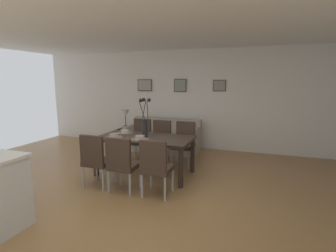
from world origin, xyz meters
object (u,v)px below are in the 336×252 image
Objects in this scene: dining_chair_far_left at (122,162)px; sofa at (163,139)px; dining_chair_mid_right at (184,141)px; dining_chair_far_right at (160,139)px; dining_table at (145,141)px; framed_picture_right at (219,86)px; framed_picture_center at (180,85)px; bowl_far_left at (140,137)px; dining_chair_mid_left at (156,165)px; table_lamp at (125,115)px; centerpiece_vase at (145,122)px; dining_chair_near_left at (96,158)px; side_table at (126,138)px; dining_chair_near_right at (140,137)px; bowl_near_right at (125,131)px; framed_picture_left at (145,85)px; bowl_near_left at (114,135)px.

sofa is (-0.30, 2.69, -0.23)m from dining_chair_far_left.
dining_chair_far_right is at bearing -179.10° from dining_chair_mid_right.
framed_picture_right reaches higher than dining_table.
framed_picture_right is (1.04, 0.00, 0.00)m from framed_picture_center.
bowl_far_left is at bearing -116.54° from dining_chair_mid_right.
dining_chair_mid_left reaches higher than bowl_far_left.
dining_chair_mid_right is 1.80× the size of table_lamp.
framed_picture_right reaches higher than centerpiece_vase.
dining_chair_near_left and dining_chair_far_left have the same top height.
framed_picture_center reaches higher than side_table.
side_table is (-1.05, -0.08, -0.02)m from sofa.
dining_chair_mid_left reaches higher than side_table.
framed_picture_center is (0.52, 1.41, 1.16)m from dining_chair_near_right.
bowl_near_right is at bearing -61.72° from table_lamp.
framed_picture_right reaches higher than dining_chair_far_right.
dining_chair_far_right is 1.80× the size of table_lamp.
centerpiece_vase is at bearing -59.51° from dining_chair_near_right.
dining_chair_mid_right is at bearing 58.19° from centerpiece_vase.
side_table is at bearing 155.19° from dining_chair_mid_right.
bowl_far_left is (-0.53, -1.06, 0.27)m from dining_chair_mid_right.
dining_chair_mid_right is 2.42m from framed_picture_left.
bowl_far_left is at bearing -37.51° from bowl_near_right.
table_lamp reaches higher than sofa.
dining_table is 1.02m from dining_chair_mid_right.
dining_chair_near_right is at bearing 120.49° from centerpiece_vase.
bowl_far_left is 0.33× the size of side_table.
dining_chair_mid_right is at bearing -24.81° from table_lamp.
bowl_near_right reaches higher than side_table.
framed_picture_center is at bearing 22.63° from table_lamp.
dining_chair_near_right reaches higher than dining_table.
dining_chair_near_left is 1.08m from dining_chair_mid_left.
table_lamp is at bearing 108.22° from dining_chair_near_left.
dining_chair_near_right is 0.49× the size of sofa.
framed_picture_left is at bearing 60.33° from table_lamp.
dining_chair_near_right is 2.66× the size of framed_picture_center.
dining_chair_near_right is 1.15m from centerpiece_vase.
table_lamp is (-0.82, 1.94, 0.11)m from bowl_near_left.
bowl_far_left is at bearing -90.00° from framed_picture_center.
centerpiece_vase is 4.32× the size of bowl_near_right.
centerpiece_vase is 2.20m from table_lamp.
bowl_far_left is (-0.00, -0.21, -0.24)m from centerpiece_vase.
dining_table is at bearing -114.29° from framed_picture_right.
bowl_near_left is (-0.54, -0.21, -0.24)m from centerpiece_vase.
bowl_far_left is at bearing -90.25° from centerpiece_vase.
dining_chair_mid_right is at bearing 91.23° from dining_chair_mid_left.
centerpiece_vase is (0.00, 0.00, 0.36)m from dining_table.
dining_chair_near_left reaches higher than bowl_far_left.
table_lamp is 1.19× the size of framed_picture_left.
framed_picture_right reaches higher than dining_chair_near_right.
dining_table is 1.96× the size of dining_chair_near_right.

